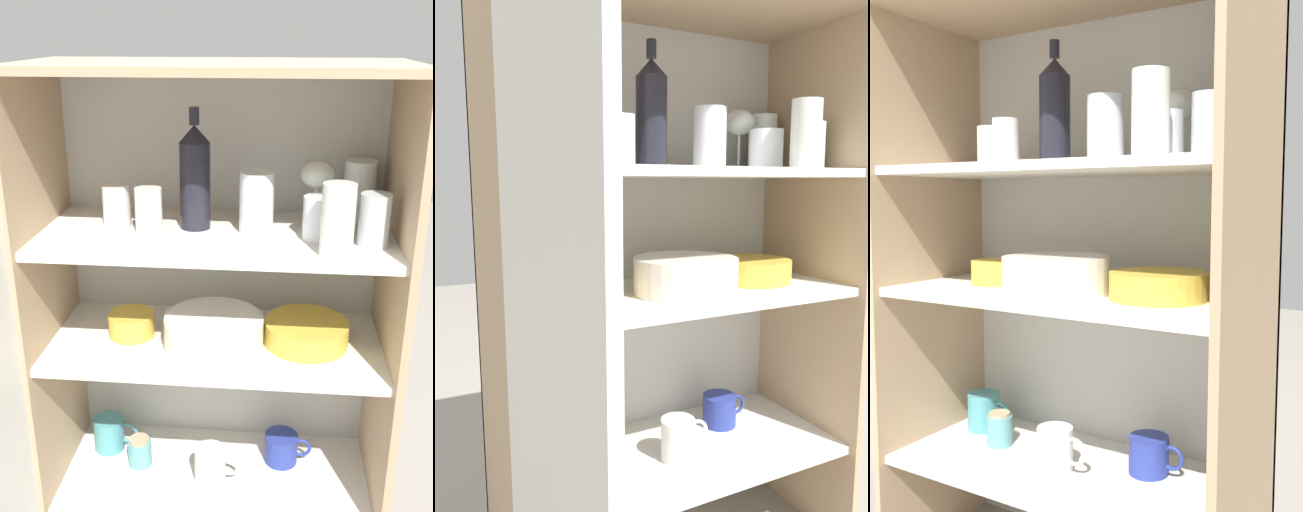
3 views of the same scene
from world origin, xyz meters
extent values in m
cube|color=silver|center=(0.00, 0.37, 0.65)|extent=(0.83, 0.02, 1.31)
cube|color=tan|center=(-0.41, 0.18, 0.65)|extent=(0.02, 0.39, 1.31)
cube|color=tan|center=(0.41, 0.18, 0.65)|extent=(0.02, 0.39, 1.31)
cube|color=silver|center=(0.00, 0.18, 0.27)|extent=(0.80, 0.36, 0.02)
cube|color=silver|center=(0.00, 0.18, 0.67)|extent=(0.80, 0.36, 0.02)
cube|color=silver|center=(0.00, 0.18, 0.95)|extent=(0.80, 0.36, 0.02)
cube|color=silver|center=(-0.41, -0.22, 0.65)|extent=(0.02, 0.41, 1.31)
cylinder|color=white|center=(0.09, 0.19, 1.03)|extent=(0.08, 0.08, 0.14)
cylinder|color=white|center=(0.23, 0.16, 1.00)|extent=(0.08, 0.08, 0.09)
cylinder|color=white|center=(0.34, 0.12, 1.01)|extent=(0.07, 0.07, 0.11)
cylinder|color=white|center=(0.33, 0.29, 1.03)|extent=(0.08, 0.08, 0.15)
cylinder|color=white|center=(0.26, 0.05, 1.03)|extent=(0.07, 0.07, 0.15)
cylinder|color=white|center=(-0.15, 0.15, 1.01)|extent=(0.06, 0.06, 0.11)
cylinder|color=silver|center=(-0.23, 0.21, 1.01)|extent=(0.06, 0.06, 0.10)
cylinder|color=white|center=(0.23, 0.26, 0.96)|extent=(0.07, 0.07, 0.01)
cylinder|color=white|center=(0.23, 0.26, 1.00)|extent=(0.01, 0.01, 0.08)
ellipsoid|color=white|center=(0.23, 0.26, 1.08)|extent=(0.08, 0.08, 0.06)
cylinder|color=black|center=(-0.05, 0.21, 1.06)|extent=(0.07, 0.07, 0.20)
cone|color=black|center=(-0.05, 0.21, 1.17)|extent=(0.07, 0.07, 0.04)
cylinder|color=black|center=(-0.05, 0.21, 1.21)|extent=(0.02, 0.02, 0.04)
cylinder|color=silver|center=(0.00, 0.14, 0.68)|extent=(0.23, 0.23, 0.01)
cylinder|color=silver|center=(0.00, 0.14, 0.69)|extent=(0.23, 0.23, 0.01)
cylinder|color=silver|center=(0.00, 0.14, 0.70)|extent=(0.23, 0.23, 0.01)
cylinder|color=silver|center=(0.00, 0.14, 0.71)|extent=(0.23, 0.23, 0.01)
cylinder|color=silver|center=(0.00, 0.14, 0.72)|extent=(0.23, 0.23, 0.01)
cylinder|color=silver|center=(0.00, 0.14, 0.73)|extent=(0.23, 0.23, 0.01)
cylinder|color=silver|center=(0.00, 0.14, 0.74)|extent=(0.23, 0.23, 0.01)
cylinder|color=silver|center=(0.00, 0.14, 0.75)|extent=(0.23, 0.23, 0.01)
cylinder|color=silver|center=(0.00, 0.14, 0.76)|extent=(0.23, 0.23, 0.01)
cylinder|color=gold|center=(0.22, 0.19, 0.71)|extent=(0.20, 0.20, 0.06)
torus|color=gold|center=(0.22, 0.19, 0.73)|extent=(0.20, 0.20, 0.01)
cylinder|color=gold|center=(-0.21, 0.19, 0.71)|extent=(0.11, 0.11, 0.06)
torus|color=gold|center=(-0.21, 0.19, 0.73)|extent=(0.11, 0.11, 0.01)
cylinder|color=white|center=(-0.01, 0.15, 0.33)|extent=(0.08, 0.08, 0.10)
torus|color=white|center=(0.04, 0.15, 0.33)|extent=(0.06, 0.01, 0.06)
cylinder|color=#283893|center=(0.17, 0.24, 0.32)|extent=(0.09, 0.09, 0.08)
torus|color=#283893|center=(0.23, 0.24, 0.32)|extent=(0.06, 0.01, 0.06)
cylinder|color=teal|center=(-0.31, 0.25, 0.33)|extent=(0.08, 0.08, 0.10)
torus|color=teal|center=(-0.26, 0.25, 0.33)|extent=(0.06, 0.01, 0.06)
cylinder|color=#5BA3A8|center=(-0.21, 0.19, 0.31)|extent=(0.06, 0.06, 0.07)
cylinder|color=tan|center=(-0.21, 0.19, 0.36)|extent=(0.05, 0.05, 0.01)
camera|label=1|loc=(0.13, -1.11, 1.39)|focal=42.00mm
camera|label=2|loc=(-0.56, -0.80, 0.92)|focal=35.00mm
camera|label=3|loc=(0.72, -0.92, 0.88)|focal=42.00mm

